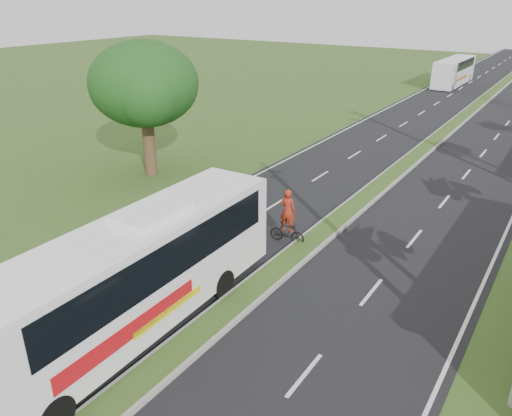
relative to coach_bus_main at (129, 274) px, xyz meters
The scene contains 8 objects.
ground 3.01m from the coach_bus_main, 33.46° to the left, with size 180.00×180.00×0.00m, color #38541F.
road_asphalt 21.37m from the coach_bus_main, 85.14° to the left, with size 14.00×160.00×0.02m, color black.
median_strip 21.36m from the coach_bus_main, 85.14° to the left, with size 1.20×160.00×0.18m.
lane_edge_left 21.85m from the coach_bus_main, 103.02° to the left, with size 0.12×160.00×0.01m, color silver.
shade_tree 15.51m from the coach_bus_main, 132.61° to the left, with size 6.30×6.00×7.54m.
coach_bus_main is the anchor object (origin of this frame).
coach_bus_far 53.04m from the coach_bus_main, 93.33° to the left, with size 2.37×10.24×2.97m.
motorcyclist 8.01m from the coach_bus_main, 83.67° to the left, with size 1.59×0.62×2.43m.
Camera 1 is at (8.33, -9.80, 9.71)m, focal length 35.00 mm.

